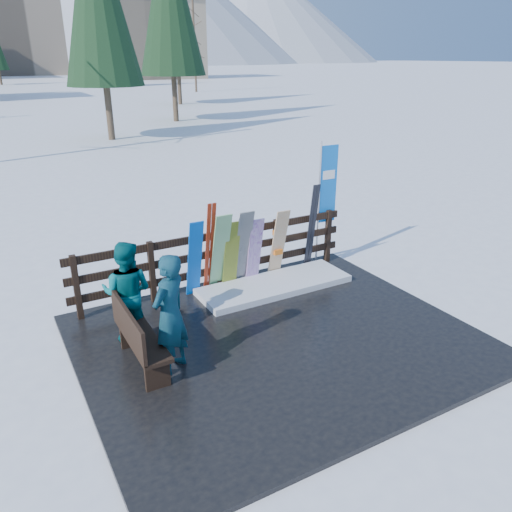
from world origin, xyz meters
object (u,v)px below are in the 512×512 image
snowboard_1 (220,253)px  bench (137,336)px  snowboard_0 (195,259)px  snowboard_4 (243,249)px  snowboard_5 (278,244)px  person_back (127,293)px  person_front (170,314)px  snowboard_2 (231,255)px  rental_flag (326,189)px  snowboard_3 (255,251)px

snowboard_1 → bench: bearing=-141.5°
snowboard_0 → snowboard_1: (0.51, 0.00, 0.03)m
snowboard_4 → snowboard_5: bearing=0.0°
bench → snowboard_4: bearing=33.1°
person_back → person_front: bearing=140.0°
person_front → snowboard_1: bearing=-164.6°
snowboard_0 → snowboard_1: bearing=0.0°
snowboard_0 → snowboard_2: snowboard_0 is taller
snowboard_5 → person_front: (-2.96, -1.95, 0.15)m
snowboard_0 → rental_flag: 3.20m
snowboard_4 → snowboard_2: bearing=180.0°
snowboard_2 → rental_flag: size_ratio=0.54×
bench → snowboard_3: size_ratio=1.09×
rental_flag → person_front: rental_flag is taller
bench → snowboard_5: size_ratio=1.01×
person_front → person_back: size_ratio=1.07×
snowboard_3 → rental_flag: size_ratio=0.53×
snowboard_5 → snowboard_0: bearing=180.0°
snowboard_0 → snowboard_1: 0.51m
bench → snowboard_3: snowboard_3 is taller
snowboard_3 → snowboard_2: bearing=-180.0°
snowboard_0 → snowboard_2: 0.74m
rental_flag → person_back: size_ratio=1.58×
snowboard_0 → snowboard_5: bearing=0.0°
person_front → snowboard_0: bearing=-154.9°
bench → rental_flag: 5.18m
snowboard_1 → snowboard_2: 0.24m
snowboard_2 → snowboard_5: size_ratio=0.95×
snowboard_0 → rental_flag: rental_flag is taller
snowboard_2 → rental_flag: 2.53m
snowboard_5 → snowboard_1: bearing=180.0°
snowboard_1 → snowboard_4: bearing=0.0°
person_back → snowboard_4: bearing=-125.4°
bench → snowboard_1: size_ratio=0.92×
snowboard_5 → person_back: size_ratio=0.90×
snowboard_5 → person_back: bearing=-164.7°
snowboard_1 → person_back: size_ratio=0.99×
snowboard_3 → person_front: (-2.43, -1.95, 0.20)m
snowboard_4 → person_front: bearing=-137.9°
snowboard_0 → snowboard_4: (0.98, 0.00, 0.02)m
rental_flag → person_back: bearing=-165.7°
snowboard_5 → rental_flag: size_ratio=0.57×
rental_flag → bench: bearing=-157.4°
bench → rental_flag: size_ratio=0.58×
snowboard_3 → snowboard_1: bearing=-180.0°
snowboard_0 → rental_flag: size_ratio=0.60×
snowboard_2 → person_front: bearing=-134.5°
snowboard_3 → person_back: (-2.72, -0.89, 0.15)m
rental_flag → snowboard_5: bearing=-168.3°
bench → snowboard_1: 2.71m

